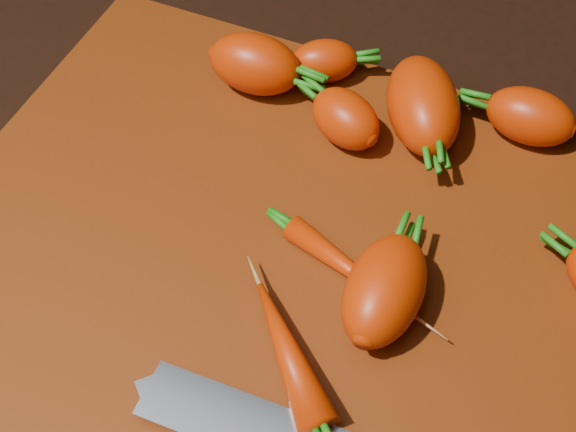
% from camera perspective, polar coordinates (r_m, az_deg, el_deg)
% --- Properties ---
extents(ground, '(2.00, 2.00, 0.01)m').
position_cam_1_polar(ground, '(0.59, -0.39, -2.76)').
color(ground, black).
extents(cutting_board, '(0.50, 0.40, 0.01)m').
position_cam_1_polar(cutting_board, '(0.58, -0.39, -2.15)').
color(cutting_board, '#592207').
rests_on(cutting_board, ground).
extents(carrot_0, '(0.08, 0.05, 0.05)m').
position_cam_1_polar(carrot_0, '(0.66, -2.36, 10.76)').
color(carrot_0, '#E83100').
rests_on(carrot_0, cutting_board).
extents(carrot_1, '(0.07, 0.07, 0.04)m').
position_cam_1_polar(carrot_1, '(0.62, 4.12, 6.92)').
color(carrot_1, '#E83100').
rests_on(carrot_1, cutting_board).
extents(carrot_2, '(0.09, 0.11, 0.06)m').
position_cam_1_polar(carrot_2, '(0.63, 9.56, 7.77)').
color(carrot_2, '#E83100').
rests_on(carrot_2, cutting_board).
extents(carrot_3, '(0.05, 0.09, 0.05)m').
position_cam_1_polar(carrot_3, '(0.53, 6.87, -5.24)').
color(carrot_3, '#E83100').
rests_on(carrot_3, cutting_board).
extents(carrot_4, '(0.07, 0.05, 0.04)m').
position_cam_1_polar(carrot_4, '(0.65, 16.85, 6.79)').
color(carrot_4, '#E83100').
rests_on(carrot_4, cutting_board).
extents(carrot_5, '(0.07, 0.06, 0.04)m').
position_cam_1_polar(carrot_5, '(0.68, 2.61, 10.96)').
color(carrot_5, '#E83100').
rests_on(carrot_5, cutting_board).
extents(carrot_7, '(0.11, 0.05, 0.02)m').
position_cam_1_polar(carrot_7, '(0.55, 4.57, -3.90)').
color(carrot_7, '#E83100').
rests_on(carrot_7, cutting_board).
extents(carrot_8, '(0.09, 0.10, 0.03)m').
position_cam_1_polar(carrot_8, '(0.51, -0.01, -9.67)').
color(carrot_8, '#E83100').
rests_on(carrot_8, cutting_board).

